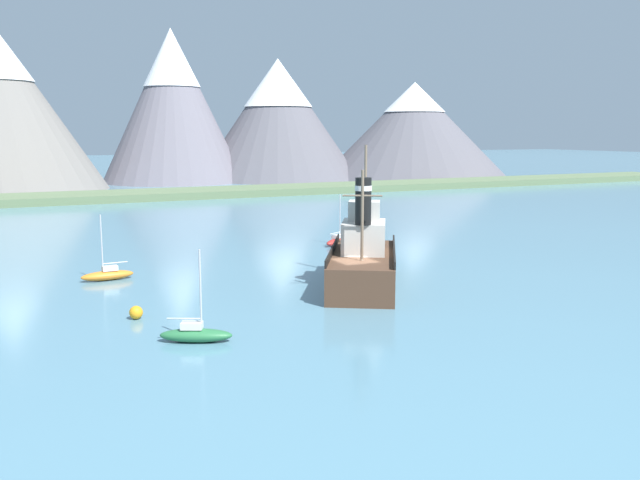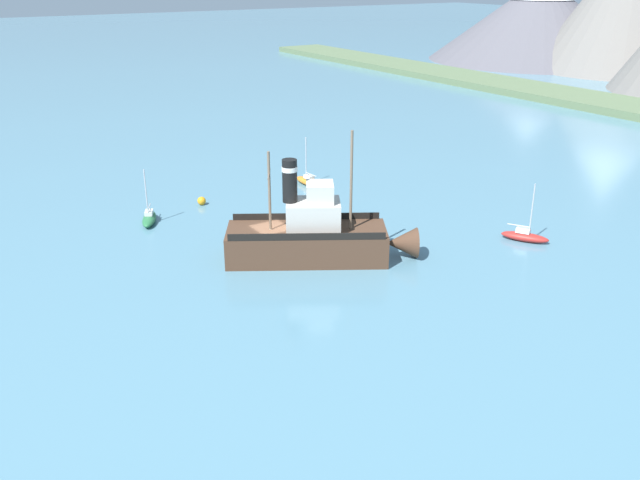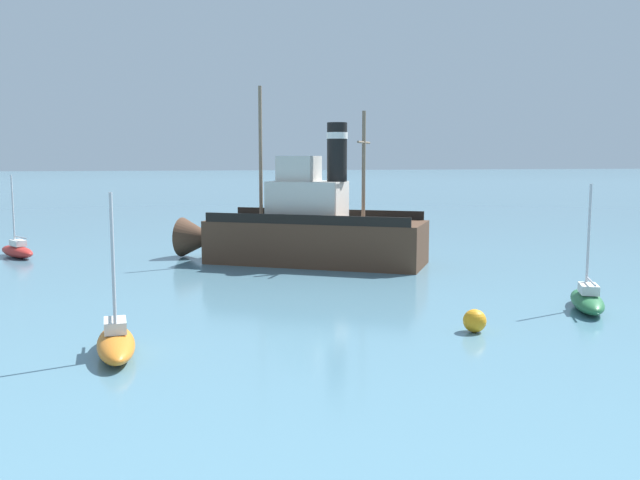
{
  "view_description": "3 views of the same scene",
  "coord_description": "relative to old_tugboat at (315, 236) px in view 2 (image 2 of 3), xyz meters",
  "views": [
    {
      "loc": [
        -20.83,
        -38.98,
        10.82
      ],
      "look_at": [
        -0.87,
        3.62,
        3.31
      ],
      "focal_mm": 38.0,
      "sensor_mm": 36.0,
      "label": 1
    },
    {
      "loc": [
        42.28,
        -22.54,
        20.61
      ],
      "look_at": [
        3.53,
        2.14,
        2.11
      ],
      "focal_mm": 38.0,
      "sensor_mm": 36.0,
      "label": 2
    },
    {
      "loc": [
        -34.83,
        10.76,
        5.86
      ],
      "look_at": [
        -0.21,
        2.33,
        1.56
      ],
      "focal_mm": 38.0,
      "sensor_mm": 36.0,
      "label": 3
    }
  ],
  "objects": [
    {
      "name": "mooring_buoy",
      "position": [
        -16.37,
        -2.24,
        -1.44
      ],
      "size": [
        0.79,
        0.79,
        0.79
      ],
      "primitive_type": "sphere",
      "color": "orange",
      "rests_on": "ground"
    },
    {
      "name": "sailboat_green",
      "position": [
        -14.34,
        -8.01,
        -1.4
      ],
      "size": [
        3.9,
        2.65,
        4.9
      ],
      "color": "#286B3D",
      "rests_on": "ground"
    },
    {
      "name": "old_tugboat",
      "position": [
        0.0,
        0.0,
        0.0
      ],
      "size": [
        10.28,
        14.1,
        9.9
      ],
      "color": "#4C3323",
      "rests_on": "ground"
    },
    {
      "name": "sailboat_red",
      "position": [
        6.13,
        16.26,
        -1.4
      ],
      "size": [
        3.82,
        2.91,
        4.9
      ],
      "color": "#B22823",
      "rests_on": "ground"
    },
    {
      "name": "sailboat_orange",
      "position": [
        -16.37,
        9.44,
        -1.4
      ],
      "size": [
        3.86,
        1.35,
        4.9
      ],
      "color": "orange",
      "rests_on": "ground"
    },
    {
      "name": "ground_plane",
      "position": [
        -2.08,
        -2.6,
        -1.83
      ],
      "size": [
        600.0,
        600.0,
        0.0
      ],
      "primitive_type": "plane",
      "color": "teal"
    }
  ]
}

